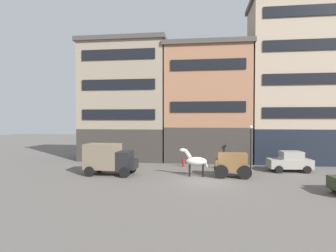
% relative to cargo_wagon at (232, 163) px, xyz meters
% --- Properties ---
extents(ground_plane, '(120.00, 120.00, 0.00)m').
position_rel_cargo_wagon_xyz_m(ground_plane, '(-2.09, -1.77, -1.15)').
color(ground_plane, '#605B56').
extents(building_far_left, '(10.19, 5.65, 13.84)m').
position_rel_cargo_wagon_xyz_m(building_far_left, '(-11.44, 8.71, 5.82)').
color(building_far_left, '#38332D').
rests_on(building_far_left, ground_plane).
extents(building_center_left, '(9.73, 5.65, 13.07)m').
position_rel_cargo_wagon_xyz_m(building_center_left, '(-1.83, 8.72, 5.43)').
color(building_center_left, '#38332D').
rests_on(building_center_left, ground_plane).
extents(building_center_right, '(9.67, 5.65, 17.62)m').
position_rel_cargo_wagon_xyz_m(building_center_right, '(7.53, 8.71, 7.71)').
color(building_center_right, black).
rests_on(building_center_right, ground_plane).
extents(cargo_wagon, '(2.94, 1.59, 1.98)m').
position_rel_cargo_wagon_xyz_m(cargo_wagon, '(0.00, 0.00, 0.00)').
color(cargo_wagon, brown).
rests_on(cargo_wagon, ground_plane).
extents(draft_horse, '(2.35, 0.65, 2.30)m').
position_rel_cargo_wagon_xyz_m(draft_horse, '(-2.95, 0.00, 0.12)').
color(draft_horse, beige).
rests_on(draft_horse, ground_plane).
extents(delivery_truck_near, '(4.41, 2.27, 2.62)m').
position_rel_cargo_wagon_xyz_m(delivery_truck_near, '(-10.18, -0.33, 0.28)').
color(delivery_truck_near, black).
rests_on(delivery_truck_near, ground_plane).
extents(sedan_dark, '(3.81, 2.08, 1.83)m').
position_rel_cargo_wagon_xyz_m(sedan_dark, '(5.45, 3.09, -0.23)').
color(sedan_dark, gray).
rests_on(sedan_dark, ground_plane).
extents(pedestrian_officer, '(0.40, 0.40, 1.79)m').
position_rel_cargo_wagon_xyz_m(pedestrian_officer, '(0.21, 2.94, -0.17)').
color(pedestrian_officer, '#38332D').
rests_on(pedestrian_officer, ground_plane).
extents(streetlamp_curbside, '(0.32, 0.32, 4.12)m').
position_rel_cargo_wagon_xyz_m(streetlamp_curbside, '(2.21, 4.11, 1.52)').
color(streetlamp_curbside, black).
rests_on(streetlamp_curbside, ground_plane).
extents(fire_hydrant_curbside, '(0.24, 0.24, 0.83)m').
position_rel_cargo_wagon_xyz_m(fire_hydrant_curbside, '(-4.23, 4.51, -0.72)').
color(fire_hydrant_curbside, maroon).
rests_on(fire_hydrant_curbside, ground_plane).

